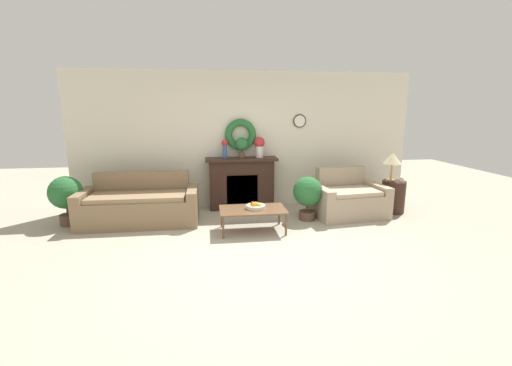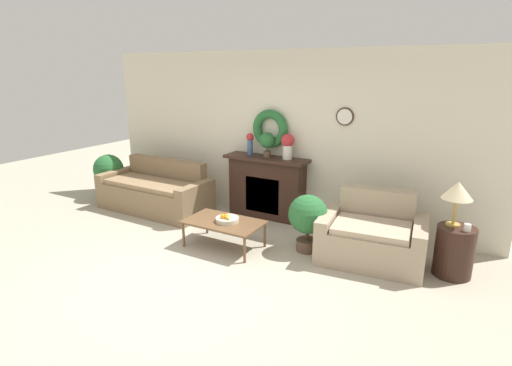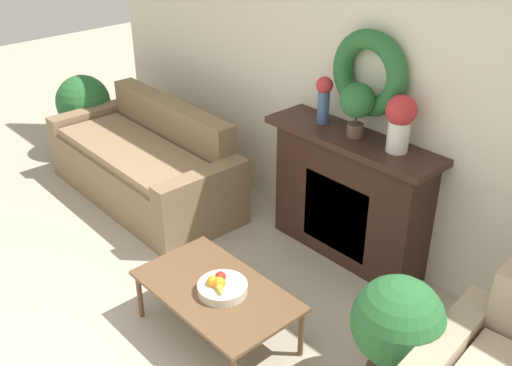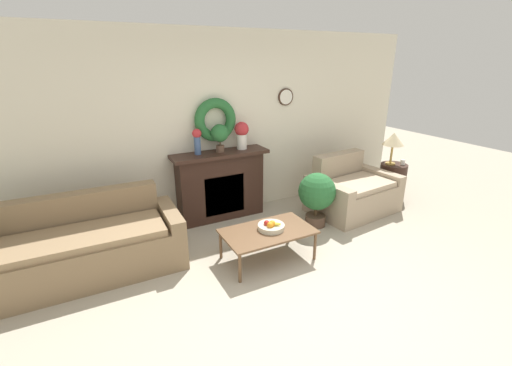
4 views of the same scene
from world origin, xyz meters
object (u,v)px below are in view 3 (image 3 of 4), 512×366
fruit_bowl (221,287)px  vase_on_mantel_left (324,96)px  potted_plant_floor_by_couch (84,106)px  potted_plant_floor_by_loveseat (397,327)px  fireplace (349,196)px  couch_left (146,165)px  coffee_table (216,293)px  vase_on_mantel_right (400,120)px  potted_plant_on_mantel (357,103)px

fruit_bowl → vase_on_mantel_left: (-0.42, 1.35, 0.82)m
potted_plant_floor_by_couch → potted_plant_floor_by_loveseat: (4.18, -0.30, -0.05)m
fireplace → couch_left: fireplace is taller
couch_left → fruit_bowl: bearing=-18.8°
coffee_table → potted_plant_floor_by_loveseat: size_ratio=1.35×
potted_plant_floor_by_loveseat → vase_on_mantel_left: bearing=147.6°
vase_on_mantel_right → potted_plant_on_mantel: 0.35m
fruit_bowl → coffee_table: bearing=-171.1°
couch_left → vase_on_mantel_right: vase_on_mantel_right is taller
fireplace → vase_on_mantel_right: 0.83m
couch_left → vase_on_mantel_right: bearing=17.3°
vase_on_mantel_right → coffee_table: bearing=-103.0°
vase_on_mantel_left → potted_plant_floor_by_loveseat: size_ratio=0.45×
coffee_table → vase_on_mantel_left: bearing=105.2°
fruit_bowl → potted_plant_floor_by_loveseat: 1.10m
potted_plant_floor_by_couch → potted_plant_on_mantel: bearing=10.7°
potted_plant_on_mantel → fruit_bowl: bearing=-86.3°
potted_plant_on_mantel → vase_on_mantel_right: bearing=3.3°
coffee_table → potted_plant_floor_by_loveseat: potted_plant_floor_by_loveseat is taller
coffee_table → vase_on_mantel_right: vase_on_mantel_right is taller
coffee_table → potted_plant_floor_by_loveseat: (1.05, 0.45, 0.14)m
potted_plant_floor_by_couch → potted_plant_floor_by_loveseat: bearing=-4.1°
fireplace → potted_plant_floor_by_couch: size_ratio=1.65×
potted_plant_floor_by_loveseat → vase_on_mantel_right: bearing=129.3°
fireplace → potted_plant_on_mantel: 0.77m
couch_left → fruit_bowl: couch_left is taller
coffee_table → fireplace: bearing=92.1°
coffee_table → potted_plant_on_mantel: bearing=91.7°
coffee_table → potted_plant_floor_by_couch: size_ratio=1.25×
fireplace → couch_left: bearing=-160.6°
couch_left → fruit_bowl: 2.07m
potted_plant_on_mantel → vase_on_mantel_left: bearing=176.5°
potted_plant_floor_by_couch → fruit_bowl: bearing=-13.3°
vase_on_mantel_right → potted_plant_floor_by_loveseat: size_ratio=0.51×
fruit_bowl → potted_plant_floor_by_loveseat: size_ratio=0.40×
vase_on_mantel_right → potted_plant_floor_by_couch: 3.57m
vase_on_mantel_left → potted_plant_floor_by_couch: vase_on_mantel_left is taller
coffee_table → potted_plant_floor_by_loveseat: bearing=23.4°
fireplace → potted_plant_floor_by_loveseat: (1.10, -0.90, -0.03)m
potted_plant_on_mantel → coffee_table: bearing=-88.3°
coffee_table → potted_plant_on_mantel: 1.63m
couch_left → coffee_table: 2.03m
fireplace → fruit_bowl: fireplace is taller
couch_left → potted_plant_floor_by_loveseat: bearing=-4.0°
coffee_table → vase_on_mantel_left: vase_on_mantel_left is taller
fruit_bowl → potted_plant_on_mantel: (-0.09, 1.33, 0.86)m
coffee_table → vase_on_mantel_left: (-0.37, 1.36, 0.89)m
couch_left → potted_plant_floor_by_loveseat: size_ratio=2.54×
fireplace → coffee_table: size_ratio=1.31×
couch_left → potted_plant_on_mantel: (1.86, 0.64, 0.97)m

